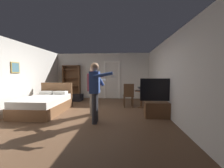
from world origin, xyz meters
The scene contains 16 objects.
ground_plane centered at (0.00, 0.00, 0.00)m, with size 7.20×7.20×0.00m, color brown.
wall_back centered at (0.00, 3.33, 1.28)m, with size 5.44×0.12×2.56m, color beige.
wall_left centered at (-2.66, 0.00, 1.28)m, with size 0.15×6.78×2.56m.
wall_right centered at (2.66, 0.00, 1.28)m, with size 0.12×6.78×2.56m, color beige.
doorway_frame centered at (0.54, 3.25, 1.22)m, with size 0.93×0.08×2.13m.
bed centered at (-1.68, 0.16, 0.30)m, with size 1.33×2.07×1.02m.
bookshelf centered at (-1.75, 3.11, 1.01)m, with size 0.97×0.32×1.87m.
tv_flatscreen centered at (2.30, -0.22, 0.38)m, with size 1.22×0.40×1.25m.
side_table centered at (1.92, 1.17, 0.46)m, with size 0.56×0.56×0.70m.
laptop centered at (1.90, 1.13, 0.75)m, with size 0.40×0.41×0.16m.
bottle_on_table centered at (2.06, 1.09, 0.81)m, with size 0.06×0.06×0.25m.
wooden_chair centered at (1.39, 1.12, 0.54)m, with size 0.45×0.45×0.99m.
person_blue_shirt centered at (0.36, -0.83, 0.98)m, with size 0.72×0.54×1.70m.
person_striped_shirt centered at (0.14, -0.01, 0.95)m, with size 0.63×0.67×1.64m.
suitcase_dark centered at (-1.24, 2.27, 0.17)m, with size 0.51×0.31×0.34m, color black.
suitcase_small centered at (-1.24, 2.66, 0.15)m, with size 0.55×0.39×0.30m, color black.
Camera 1 is at (1.12, -4.79, 1.39)m, focal length 22.81 mm.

